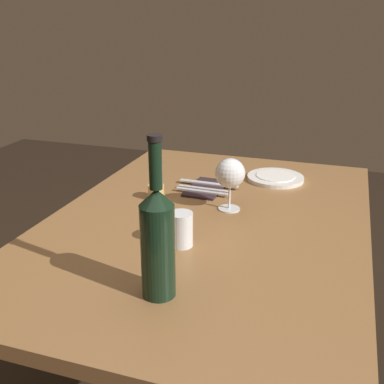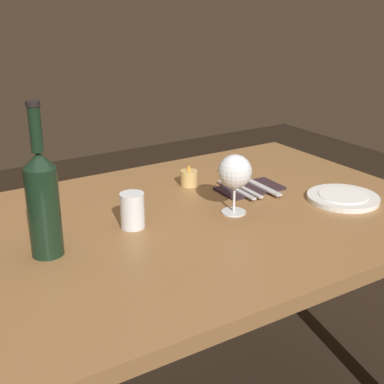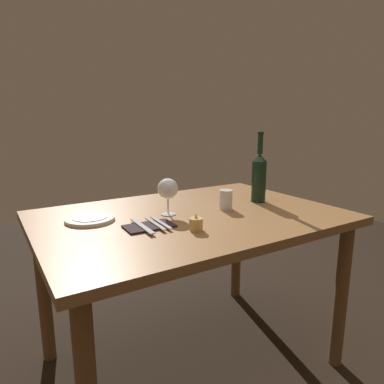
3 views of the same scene
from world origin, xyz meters
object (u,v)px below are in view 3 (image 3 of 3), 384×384
at_px(fork_outer, 161,223).
at_px(water_tumbler, 226,201).
at_px(wine_glass_left, 168,189).
at_px(wine_bottle, 259,176).
at_px(fork_inner, 155,224).
at_px(dinner_plate, 90,219).
at_px(table_knife, 142,226).
at_px(votive_candle, 196,225).
at_px(folded_napkin, 149,226).

bearing_deg(fork_outer, water_tumbler, -170.93).
relative_size(wine_glass_left, fork_outer, 0.90).
bearing_deg(wine_bottle, water_tumbler, 7.75).
height_order(wine_glass_left, fork_inner, wine_glass_left).
relative_size(wine_bottle, fork_inner, 1.93).
bearing_deg(fork_inner, dinner_plate, -46.72).
height_order(fork_inner, table_knife, same).
xyz_separation_m(wine_bottle, votive_candle, (0.51, 0.22, -0.11)).
xyz_separation_m(wine_bottle, folded_napkin, (0.64, 0.09, -0.13)).
relative_size(water_tumbler, table_knife, 0.43).
distance_m(folded_napkin, fork_outer, 0.05).
xyz_separation_m(wine_glass_left, fork_outer, (0.09, 0.12, -0.10)).
bearing_deg(wine_bottle, votive_candle, 23.06).
distance_m(folded_napkin, fork_inner, 0.03).
distance_m(wine_glass_left, fork_inner, 0.20).
distance_m(votive_candle, fork_outer, 0.15).
bearing_deg(wine_glass_left, folded_napkin, 38.99).
bearing_deg(water_tumbler, fork_inner, 8.50).
bearing_deg(votive_candle, fork_outer, -56.48).
xyz_separation_m(dinner_plate, table_knife, (-0.14, 0.21, 0.00)).
height_order(wine_bottle, water_tumbler, wine_bottle).
xyz_separation_m(water_tumbler, dinner_plate, (0.59, -0.15, -0.03)).
bearing_deg(dinner_plate, folded_napkin, 129.42).
height_order(wine_bottle, fork_outer, wine_bottle).
relative_size(water_tumbler, votive_candle, 1.35).
distance_m(dinner_plate, fork_inner, 0.29).
xyz_separation_m(dinner_plate, folded_napkin, (-0.17, 0.21, -0.00)).
distance_m(water_tumbler, table_knife, 0.45).
bearing_deg(dinner_plate, wine_bottle, 171.66).
xyz_separation_m(votive_candle, fork_outer, (0.08, -0.13, -0.01)).
xyz_separation_m(wine_glass_left, fork_inner, (0.12, 0.12, -0.10)).
height_order(wine_glass_left, fork_outer, wine_glass_left).
height_order(water_tumbler, table_knife, water_tumbler).
relative_size(wine_bottle, water_tumbler, 3.85).
distance_m(wine_bottle, folded_napkin, 0.66).
xyz_separation_m(wine_glass_left, wine_bottle, (-0.50, 0.03, 0.02)).
xyz_separation_m(dinner_plate, fork_outer, (-0.22, 0.21, 0.00)).
relative_size(wine_glass_left, water_tumbler, 1.78).
xyz_separation_m(votive_candle, dinner_plate, (0.31, -0.34, -0.02)).
relative_size(water_tumbler, fork_outer, 0.50).
bearing_deg(water_tumbler, wine_glass_left, -12.34).
relative_size(fork_inner, table_knife, 0.86).
relative_size(votive_candle, fork_outer, 0.37).
relative_size(water_tumbler, dinner_plate, 0.45).
bearing_deg(votive_candle, fork_inner, -49.34).
bearing_deg(dinner_plate, votive_candle, 132.31).
relative_size(folded_napkin, table_knife, 0.92).
bearing_deg(fork_inner, wine_glass_left, -135.63).
distance_m(wine_glass_left, wine_bottle, 0.50).
height_order(fork_outer, table_knife, same).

